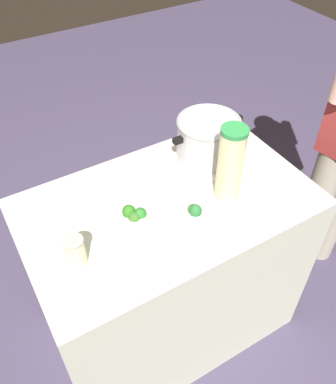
% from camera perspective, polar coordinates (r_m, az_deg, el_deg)
% --- Properties ---
extents(ground_plane, '(8.00, 8.00, 0.00)m').
position_cam_1_polar(ground_plane, '(2.33, 0.00, -17.48)').
color(ground_plane, '#4A405D').
extents(counter_slab, '(1.14, 0.69, 0.92)m').
position_cam_1_polar(counter_slab, '(1.94, 0.00, -10.94)').
color(counter_slab, beige).
rests_on(counter_slab, ground_plane).
extents(dish_cloth, '(0.33, 0.32, 0.01)m').
position_cam_1_polar(dish_cloth, '(1.80, 5.41, 5.22)').
color(dish_cloth, beige).
rests_on(dish_cloth, counter_slab).
extents(cooking_pot, '(0.34, 0.27, 0.17)m').
position_cam_1_polar(cooking_pot, '(1.74, 5.62, 7.62)').
color(cooking_pot, '#B7B7BC').
rests_on(cooking_pot, dish_cloth).
extents(lemonade_pitcher, '(0.10, 0.10, 0.32)m').
position_cam_1_polar(lemonade_pitcher, '(1.52, 8.69, 3.88)').
color(lemonade_pitcher, beige).
rests_on(lemonade_pitcher, counter_slab).
extents(mason_jar, '(0.07, 0.07, 0.12)m').
position_cam_1_polar(mason_jar, '(1.38, -12.79, -8.12)').
color(mason_jar, beige).
rests_on(mason_jar, counter_slab).
extents(broccoli_bowl_front, '(0.11, 0.11, 0.08)m').
position_cam_1_polar(broccoli_bowl_front, '(1.49, 3.78, -3.21)').
color(broccoli_bowl_front, silver).
rests_on(broccoli_bowl_front, counter_slab).
extents(broccoli_bowl_center, '(0.11, 0.11, 0.09)m').
position_cam_1_polar(broccoli_bowl_center, '(1.48, -4.67, -3.56)').
color(broccoli_bowl_center, silver).
rests_on(broccoli_bowl_center, counter_slab).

